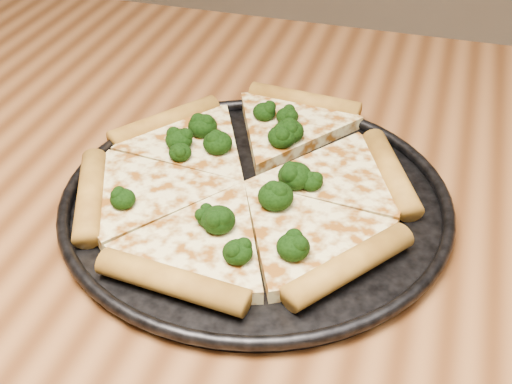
# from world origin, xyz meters

# --- Properties ---
(dining_table) EXTENTS (1.20, 0.90, 0.75)m
(dining_table) POSITION_xyz_m (0.00, 0.00, 0.66)
(dining_table) COLOR brown
(dining_table) RESTS_ON ground
(pizza_pan) EXTENTS (0.34, 0.34, 0.02)m
(pizza_pan) POSITION_xyz_m (-0.03, 0.04, 0.76)
(pizza_pan) COLOR black
(pizza_pan) RESTS_ON dining_table
(pizza) EXTENTS (0.31, 0.33, 0.02)m
(pizza) POSITION_xyz_m (-0.05, 0.05, 0.77)
(pizza) COLOR #F2E094
(pizza) RESTS_ON pizza_pan
(broccoli_florets) EXTENTS (0.18, 0.23, 0.02)m
(broccoli_florets) POSITION_xyz_m (-0.05, 0.06, 0.78)
(broccoli_florets) COLOR black
(broccoli_florets) RESTS_ON pizza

